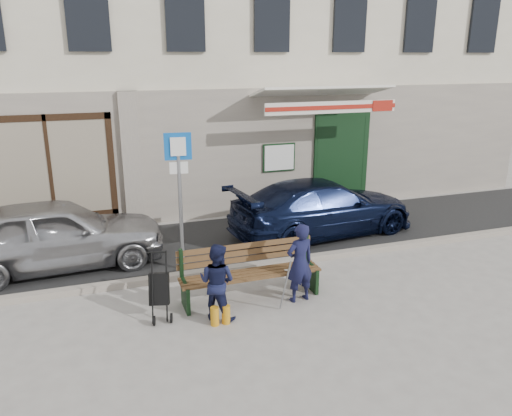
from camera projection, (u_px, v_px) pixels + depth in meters
name	position (u px, v px, depth m)	size (l,w,h in m)	color
ground	(256.00, 308.00, 8.17)	(80.00, 80.00, 0.00)	#9E9991
asphalt_lane	(210.00, 243.00, 10.98)	(60.00, 3.20, 0.01)	#282828
curb	(230.00, 269.00, 9.51)	(60.00, 0.18, 0.12)	#9E9384
building	(161.00, 19.00, 14.38)	(20.00, 8.27, 10.00)	beige
car_silver	(56.00, 234.00, 9.56)	(1.63, 4.04, 1.38)	#A7A7AB
car_navy	(323.00, 207.00, 11.42)	(1.79, 4.40, 1.28)	black
parking_sign	(179.00, 181.00, 9.11)	(0.49, 0.10, 2.65)	gray
bench	(248.00, 274.00, 8.36)	(2.40, 1.17, 0.98)	brown
man	(300.00, 263.00, 8.25)	(0.50, 0.33, 1.36)	#131434
woman	(217.00, 282.00, 7.69)	(0.60, 0.47, 1.24)	#141737
stroller	(159.00, 290.00, 7.74)	(0.37, 0.48, 1.06)	black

